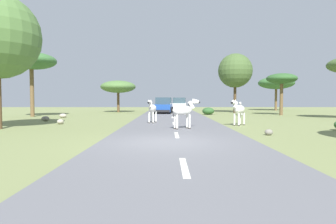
% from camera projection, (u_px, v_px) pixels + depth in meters
% --- Properties ---
extents(ground_plane, '(90.00, 90.00, 0.00)m').
position_uv_depth(ground_plane, '(166.00, 143.00, 10.85)').
color(ground_plane, olive).
extents(road, '(6.00, 64.00, 0.05)m').
position_uv_depth(road, '(179.00, 142.00, 10.85)').
color(road, slate).
rests_on(road, ground_plane).
extents(lane_markings, '(0.16, 56.00, 0.01)m').
position_uv_depth(lane_markings, '(180.00, 146.00, 9.85)').
color(lane_markings, silver).
rests_on(lane_markings, road).
extents(zebra_0, '(0.66, 1.65, 1.57)m').
position_uv_depth(zebra_0, '(153.00, 109.00, 19.22)').
color(zebra_0, silver).
rests_on(zebra_0, road).
extents(zebra_1, '(0.53, 1.45, 1.37)m').
position_uv_depth(zebra_1, '(241.00, 107.00, 28.53)').
color(zebra_1, silver).
rests_on(zebra_1, ground_plane).
extents(zebra_2, '(1.29, 1.47, 1.64)m').
position_uv_depth(zebra_2, '(239.00, 110.00, 17.89)').
color(zebra_2, silver).
rests_on(zebra_2, ground_plane).
extents(zebra_3, '(1.64, 0.95, 1.64)m').
position_uv_depth(zebra_3, '(184.00, 111.00, 15.48)').
color(zebra_3, silver).
rests_on(zebra_3, road).
extents(car_0, '(2.25, 4.45, 1.74)m').
position_uv_depth(car_0, '(164.00, 106.00, 32.26)').
color(car_0, '#1E479E').
rests_on(car_0, road).
extents(car_1, '(2.27, 4.46, 1.74)m').
position_uv_depth(car_1, '(180.00, 105.00, 39.13)').
color(car_1, white).
rests_on(car_1, road).
extents(tree_1, '(2.99, 2.99, 4.18)m').
position_uv_depth(tree_1, '(282.00, 79.00, 28.86)').
color(tree_1, brown).
rests_on(tree_1, ground_plane).
extents(tree_2, '(4.39, 4.39, 5.86)m').
position_uv_depth(tree_2, '(32.00, 62.00, 26.33)').
color(tree_2, brown).
rests_on(tree_2, ground_plane).
extents(tree_3, '(4.85, 4.85, 4.66)m').
position_uv_depth(tree_3, '(277.00, 83.00, 39.93)').
color(tree_3, brown).
rests_on(tree_3, ground_plane).
extents(tree_4, '(3.98, 3.98, 6.91)m').
position_uv_depth(tree_4, '(236.00, 71.00, 33.75)').
color(tree_4, '#4C3823').
rests_on(tree_4, ground_plane).
extents(tree_7, '(4.20, 4.20, 3.82)m').
position_uv_depth(tree_7, '(119.00, 87.00, 34.90)').
color(tree_7, brown).
rests_on(tree_7, ground_plane).
extents(bush_1, '(1.23, 1.11, 0.74)m').
position_uv_depth(bush_1, '(209.00, 111.00, 29.95)').
color(bush_1, '#2D5628').
rests_on(bush_1, ground_plane).
extents(rock_0, '(0.62, 0.48, 0.37)m').
position_uv_depth(rock_0, '(63.00, 116.00, 24.94)').
color(rock_0, '#A89E8C').
rests_on(rock_0, ground_plane).
extents(rock_1, '(0.36, 0.31, 0.28)m').
position_uv_depth(rock_1, '(269.00, 132.00, 13.14)').
color(rock_1, gray).
rests_on(rock_1, ground_plane).
extents(rock_2, '(0.43, 0.46, 0.33)m').
position_uv_depth(rock_2, '(61.00, 122.00, 18.84)').
color(rock_2, '#A89E8C').
rests_on(rock_2, ground_plane).
extents(rock_3, '(0.57, 0.46, 0.37)m').
position_uv_depth(rock_3, '(46.00, 119.00, 21.35)').
color(rock_3, gray).
rests_on(rock_3, ground_plane).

